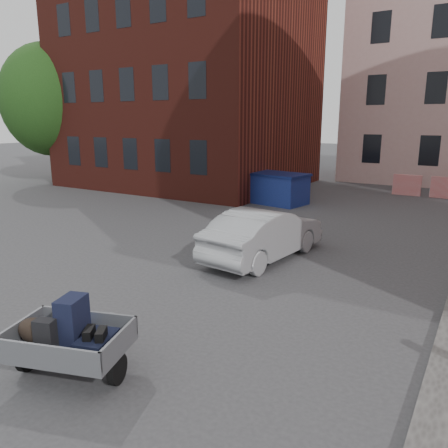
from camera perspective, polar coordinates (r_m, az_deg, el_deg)
The scene contains 8 objects.
ground at distance 10.39m, azimuth -5.79°, elevation -6.91°, with size 120.00×120.00×0.00m, color #38383A.
building_brick at distance 25.77m, azimuth -4.55°, elevation 21.00°, with size 12.00×10.00×14.00m, color #591E16.
far_building at distance 39.45m, azimuth -9.88°, elevation 13.85°, with size 6.00×6.00×8.00m, color maroon.
tree at distance 27.64m, azimuth -22.01°, elevation 15.78°, with size 5.28×5.28×8.30m.
barriers at distance 22.99m, azimuth 26.94°, elevation 4.24°, with size 4.70×0.18×1.00m.
trailer at distance 6.73m, azimuth -19.69°, elevation -13.81°, with size 1.86×1.97×1.20m.
dumpster at distance 19.55m, azimuth 6.14°, elevation 4.77°, with size 3.43×2.18×1.34m.
silver_car at distance 11.57m, azimuth 5.25°, elevation -1.28°, with size 1.42×4.08×1.34m, color #9FA2A6.
Camera 1 is at (5.95, -7.71, 3.60)m, focal length 35.00 mm.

